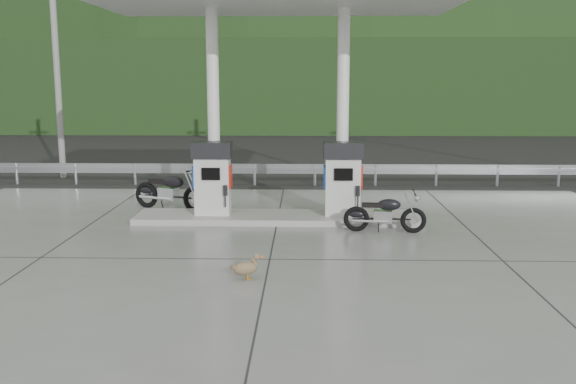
{
  "coord_description": "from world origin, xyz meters",
  "views": [
    {
      "loc": [
        0.68,
        -13.02,
        3.47
      ],
      "look_at": [
        0.3,
        1.0,
        1.0
      ],
      "focal_mm": 40.0,
      "sensor_mm": 36.0,
      "label": 1
    }
  ],
  "objects_px": {
    "gas_pump_left": "(212,178)",
    "motorcycle_left": "(170,191)",
    "motorcycle_right": "(385,214)",
    "gas_pump_right": "(343,179)",
    "duck": "(245,269)"
  },
  "relations": [
    {
      "from": "gas_pump_left",
      "to": "motorcycle_left",
      "type": "height_order",
      "value": "gas_pump_left"
    },
    {
      "from": "gas_pump_right",
      "to": "duck",
      "type": "xyz_separation_m",
      "value": [
        -1.96,
        -4.77,
        -0.86
      ]
    },
    {
      "from": "gas_pump_right",
      "to": "motorcycle_left",
      "type": "height_order",
      "value": "gas_pump_right"
    },
    {
      "from": "gas_pump_left",
      "to": "duck",
      "type": "height_order",
      "value": "gas_pump_left"
    },
    {
      "from": "motorcycle_right",
      "to": "motorcycle_left",
      "type": "bearing_deg",
      "value": 162.05
    },
    {
      "from": "gas_pump_left",
      "to": "motorcycle_left",
      "type": "distance_m",
      "value": 1.88
    },
    {
      "from": "gas_pump_right",
      "to": "motorcycle_left",
      "type": "distance_m",
      "value": 4.71
    },
    {
      "from": "motorcycle_left",
      "to": "duck",
      "type": "distance_m",
      "value": 6.52
    },
    {
      "from": "gas_pump_left",
      "to": "gas_pump_right",
      "type": "bearing_deg",
      "value": 0.0
    },
    {
      "from": "gas_pump_right",
      "to": "motorcycle_left",
      "type": "bearing_deg",
      "value": 164.91
    },
    {
      "from": "motorcycle_left",
      "to": "motorcycle_right",
      "type": "bearing_deg",
      "value": 0.31
    },
    {
      "from": "duck",
      "to": "motorcycle_left",
      "type": "bearing_deg",
      "value": 90.53
    },
    {
      "from": "motorcycle_right",
      "to": "duck",
      "type": "height_order",
      "value": "motorcycle_right"
    },
    {
      "from": "motorcycle_left",
      "to": "gas_pump_left",
      "type": "bearing_deg",
      "value": -18.87
    },
    {
      "from": "gas_pump_left",
      "to": "gas_pump_right",
      "type": "relative_size",
      "value": 1.0
    }
  ]
}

